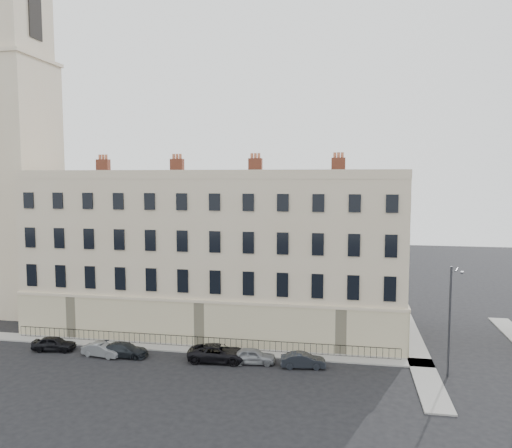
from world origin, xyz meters
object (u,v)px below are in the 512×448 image
at_px(car_a, 54,344).
at_px(car_b, 102,350).
at_px(car_d, 218,353).
at_px(streetlamp, 450,317).
at_px(car_c, 124,350).
at_px(car_f, 303,360).
at_px(car_e, 253,356).

relative_size(car_a, car_b, 1.08).
relative_size(car_d, streetlamp, 0.58).
distance_m(car_b, car_c, 1.92).
bearing_deg(car_d, car_a, 86.84).
relative_size(car_a, car_f, 1.03).
xyz_separation_m(car_b, streetlamp, (28.05, 0.65, 4.14)).
bearing_deg(car_e, car_a, 84.63).
xyz_separation_m(car_a, car_b, (4.81, -0.55, -0.07)).
bearing_deg(car_c, car_f, -89.47).
distance_m(car_e, streetlamp, 15.69).
xyz_separation_m(car_e, car_f, (4.11, -0.16, -0.04)).
relative_size(car_e, car_f, 1.03).
bearing_deg(car_a, car_d, -96.75).
xyz_separation_m(car_c, car_f, (15.11, 0.26, 0.00)).
height_order(car_d, car_f, car_d).
bearing_deg(car_e, streetlamp, -96.14).
bearing_deg(car_e, car_f, -98.09).
height_order(car_a, car_e, same).
bearing_deg(car_d, car_c, 89.04).
distance_m(car_b, streetlamp, 28.36).
distance_m(car_c, car_d, 8.09).
height_order(car_b, car_f, car_f).
bearing_deg(car_a, car_b, -103.77).
distance_m(car_a, car_d, 14.79).
distance_m(car_d, car_e, 2.93).
xyz_separation_m(car_f, streetlamp, (11.04, 0.09, 4.11)).
xyz_separation_m(car_b, car_f, (17.01, 0.55, 0.03)).
height_order(car_c, car_e, car_e).
bearing_deg(car_a, car_c, -99.40).
height_order(car_b, streetlamp, streetlamp).
relative_size(car_c, car_f, 1.13).
bearing_deg(car_d, car_f, -94.67).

